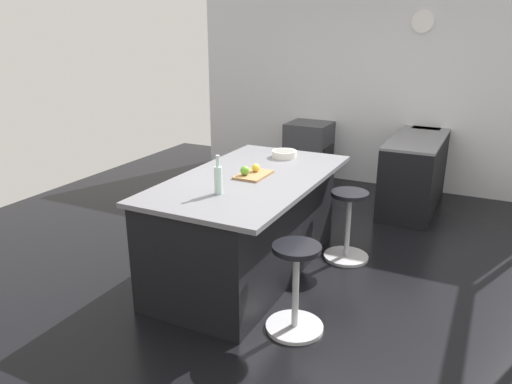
% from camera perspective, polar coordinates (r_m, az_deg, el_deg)
% --- Properties ---
extents(ground_plane, '(7.76, 7.76, 0.00)m').
position_cam_1_polar(ground_plane, '(4.85, 3.69, -8.16)').
color(ground_plane, black).
extents(interior_partition_left, '(0.15, 5.32, 2.68)m').
position_cam_1_polar(interior_partition_left, '(7.22, 13.43, 11.48)').
color(interior_partition_left, silver).
rests_on(interior_partition_left, ground_plane).
extents(sink_cabinet, '(2.48, 0.60, 1.18)m').
position_cam_1_polar(sink_cabinet, '(6.91, 18.62, 3.19)').
color(sink_cabinet, black).
rests_on(sink_cabinet, ground_plane).
extents(oven_range, '(0.60, 0.61, 0.87)m').
position_cam_1_polar(oven_range, '(7.28, 6.17, 4.66)').
color(oven_range, '#38383D').
rests_on(oven_range, ground_plane).
extents(kitchen_island, '(2.14, 1.17, 0.94)m').
position_cam_1_polar(kitchen_island, '(4.49, -1.11, -3.74)').
color(kitchen_island, black).
rests_on(kitchen_island, ground_plane).
extents(stool_by_window, '(0.44, 0.44, 0.69)m').
position_cam_1_polar(stool_by_window, '(4.87, 10.64, -4.09)').
color(stool_by_window, '#B7B7BC').
rests_on(stool_by_window, ground_plane).
extents(stool_middle, '(0.44, 0.44, 0.69)m').
position_cam_1_polar(stool_middle, '(3.71, 4.62, -11.39)').
color(stool_middle, '#B7B7BC').
rests_on(stool_middle, ground_plane).
extents(cutting_board, '(0.36, 0.24, 0.02)m').
position_cam_1_polar(cutting_board, '(4.31, -0.29, 2.02)').
color(cutting_board, olive).
rests_on(cutting_board, kitchen_island).
extents(apple_yellow, '(0.07, 0.07, 0.07)m').
position_cam_1_polar(apple_yellow, '(4.36, -0.04, 2.85)').
color(apple_yellow, gold).
rests_on(apple_yellow, cutting_board).
extents(apple_green, '(0.08, 0.08, 0.08)m').
position_cam_1_polar(apple_green, '(4.26, -1.30, 2.51)').
color(apple_green, '#609E2D').
rests_on(apple_green, cutting_board).
extents(water_bottle, '(0.06, 0.06, 0.31)m').
position_cam_1_polar(water_bottle, '(3.83, -4.43, 1.54)').
color(water_bottle, silver).
rests_on(water_bottle, kitchen_island).
extents(fruit_bowl, '(0.25, 0.25, 0.07)m').
position_cam_1_polar(fruit_bowl, '(4.94, 3.32, 4.50)').
color(fruit_bowl, silver).
rests_on(fruit_bowl, kitchen_island).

